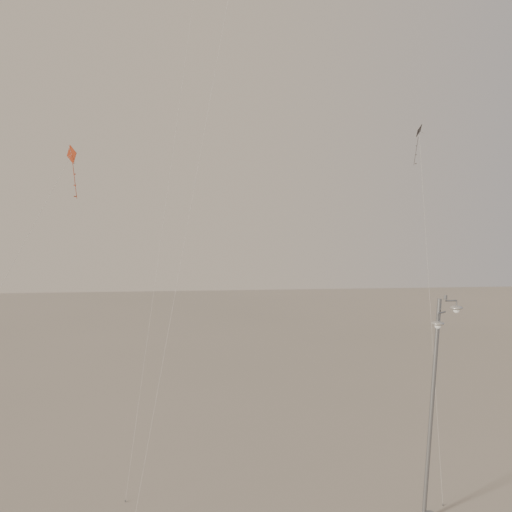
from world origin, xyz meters
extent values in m
cylinder|color=gray|center=(9.59, 4.00, 4.65)|extent=(0.68, 0.18, 9.30)
cylinder|color=gray|center=(10.08, 4.00, 9.36)|extent=(0.14, 0.14, 0.18)
cylinder|color=gray|center=(10.33, 4.03, 9.21)|extent=(0.50, 0.13, 0.07)
cylinder|color=gray|center=(10.58, 4.06, 9.06)|extent=(0.06, 0.06, 0.30)
ellipsoid|color=#B1B1AC|center=(10.58, 4.06, 8.91)|extent=(0.52, 0.52, 0.18)
cylinder|color=gray|center=(9.86, 3.80, 8.76)|extent=(0.50, 0.45, 0.07)
cylinder|color=gray|center=(9.63, 3.61, 8.56)|extent=(0.06, 0.06, 0.40)
ellipsoid|color=#B1B1AC|center=(9.63, 3.61, 8.36)|extent=(0.52, 0.52, 0.18)
cylinder|color=beige|center=(-0.21, 6.86, 13.09)|extent=(4.97, 4.67, 26.09)
cylinder|color=beige|center=(-0.58, 10.87, 18.55)|extent=(5.24, 7.65, 37.00)
cylinder|color=gray|center=(-3.19, 7.05, 0.05)|extent=(0.06, 0.06, 0.10)
cube|color=maroon|center=(-5.07, 6.14, 15.18)|extent=(0.49, 0.65, 0.76)
cylinder|color=maroon|center=(-4.99, 6.26, 14.11)|extent=(0.15, 0.20, 1.46)
cube|color=#36302D|center=(12.47, 14.66, 17.13)|extent=(0.42, 0.72, 0.76)
cylinder|color=#36302D|center=(12.32, 14.67, 16.00)|extent=(0.24, 0.05, 1.55)
cylinder|color=beige|center=(11.55, 9.94, 8.59)|extent=(1.85, 9.45, 17.09)
cylinder|color=gray|center=(10.63, 5.22, 0.05)|extent=(0.06, 0.06, 0.10)
camera|label=1|loc=(-0.62, -23.87, 13.35)|focal=50.00mm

